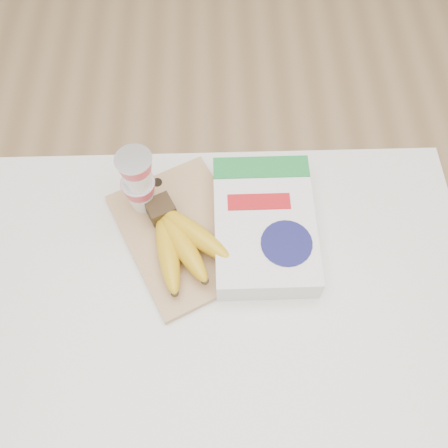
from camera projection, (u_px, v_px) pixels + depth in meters
name	position (u px, v px, depth m)	size (l,w,h in m)	color
room	(142.00, 58.00, 0.37)	(4.00, 4.00, 4.00)	tan
table	(199.00, 363.00, 1.21)	(1.03, 0.69, 0.77)	white
cutting_board	(185.00, 234.00, 0.94)	(0.21, 0.29, 0.01)	tan
bananas	(180.00, 241.00, 0.90)	(0.17, 0.21, 0.06)	#382816
yogurt_stack	(138.00, 181.00, 0.89)	(0.07, 0.07, 0.15)	white
cereal_box	(264.00, 225.00, 0.92)	(0.18, 0.27, 0.06)	white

